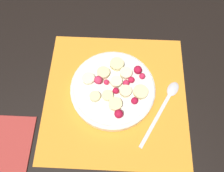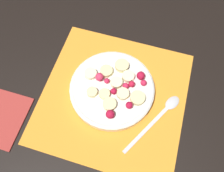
% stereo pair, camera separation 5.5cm
% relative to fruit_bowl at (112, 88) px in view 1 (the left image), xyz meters
% --- Properties ---
extents(ground_plane, '(3.00, 3.00, 0.00)m').
position_rel_fruit_bowl_xyz_m(ground_plane, '(0.01, -0.01, -0.02)').
color(ground_plane, black).
extents(placemat, '(0.37, 0.37, 0.01)m').
position_rel_fruit_bowl_xyz_m(placemat, '(0.01, -0.01, -0.02)').
color(placemat, orange).
rests_on(placemat, ground_plane).
extents(fruit_bowl, '(0.22, 0.22, 0.05)m').
position_rel_fruit_bowl_xyz_m(fruit_bowl, '(0.00, 0.00, 0.00)').
color(fruit_bowl, silver).
rests_on(fruit_bowl, placemat).
extents(spoon, '(0.11, 0.18, 0.01)m').
position_rel_fruit_bowl_xyz_m(spoon, '(0.14, -0.02, -0.01)').
color(spoon, silver).
rests_on(spoon, placemat).
extents(napkin, '(0.12, 0.14, 0.01)m').
position_rel_fruit_bowl_xyz_m(napkin, '(-0.25, -0.15, -0.02)').
color(napkin, '#A3332D').
rests_on(napkin, ground_plane).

